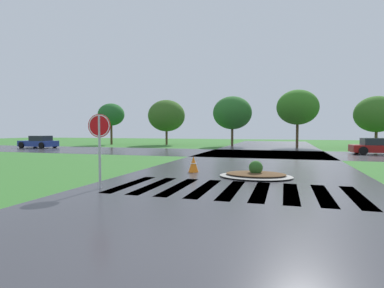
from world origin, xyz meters
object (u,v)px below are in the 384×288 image
Objects in this scene: stop_sign at (99,133)px; median_island at (256,174)px; traffic_cone at (193,164)px; car_silver_hatch at (379,147)px; car_blue_compact at (39,142)px.

stop_sign reaches higher than median_island.
median_island is at bearing -15.82° from traffic_cone.
median_island is at bearing -122.05° from car_silver_hatch.
stop_sign is 3.36× the size of traffic_cone.
median_island is 0.68× the size of car_silver_hatch.
car_silver_hatch reaches higher than traffic_cone.
traffic_cone is (-11.05, -13.90, -0.23)m from car_silver_hatch.
car_silver_hatch is 32.28m from car_blue_compact.
traffic_cone is at bearing 60.48° from stop_sign.
median_island is (4.66, 3.87, -1.67)m from stop_sign.
car_blue_compact is (-32.28, -0.49, 0.01)m from car_silver_hatch.
median_island is at bearing 152.90° from car_blue_compact.
stop_sign is 22.62m from car_silver_hatch.
stop_sign is at bearing -140.32° from median_island.
stop_sign reaches higher than car_blue_compact.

